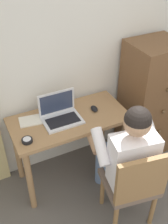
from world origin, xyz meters
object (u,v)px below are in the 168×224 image
object	(u,v)px
desk	(70,129)
desk_clock	(27,140)
person_seated	(126,152)
chair	(133,184)
computer_mouse	(94,109)
notebook_pad	(31,121)
laptop	(60,114)
dresser	(149,100)

from	to	relation	value
desk	desk_clock	world-z (taller)	desk_clock
desk	person_seated	bearing A→B (deg)	-63.04
chair	desk_clock	bearing A→B (deg)	139.77
desk	computer_mouse	bearing A→B (deg)	1.70
computer_mouse	desk_clock	distance (m)	0.71
desk_clock	notebook_pad	distance (m)	0.27
laptop	desk_clock	world-z (taller)	laptop
desk	chair	size ratio (longest dim) A/B	1.23
notebook_pad	laptop	bearing A→B (deg)	-10.26
desk	person_seated	xyz separation A→B (m)	(0.27, -0.53, 0.05)
person_seated	computer_mouse	xyz separation A→B (m)	(-0.01, 0.54, 0.10)
computer_mouse	notebook_pad	bearing A→B (deg)	177.18
dresser	computer_mouse	xyz separation A→B (m)	(-0.68, -0.04, 0.12)
desk_clock	desk	bearing A→B (deg)	17.91
desk	person_seated	distance (m)	0.60
person_seated	notebook_pad	xyz separation A→B (m)	(-0.59, 0.64, 0.09)
chair	laptop	distance (m)	0.86
person_seated	laptop	size ratio (longest dim) A/B	3.48
desk	notebook_pad	xyz separation A→B (m)	(-0.32, 0.11, 0.14)
dresser	chair	world-z (taller)	dresser
chair	computer_mouse	size ratio (longest dim) A/B	8.67
person_seated	laptop	world-z (taller)	person_seated
laptop	notebook_pad	bearing A→B (deg)	161.45
chair	person_seated	size ratio (longest dim) A/B	0.73
person_seated	dresser	bearing A→B (deg)	40.83
person_seated	notebook_pad	distance (m)	0.87
desk	desk_clock	size ratio (longest dim) A/B	11.89
chair	person_seated	world-z (taller)	person_seated
dresser	computer_mouse	size ratio (longest dim) A/B	12.73
desk	notebook_pad	size ratio (longest dim) A/B	5.10
desk_clock	person_seated	bearing A→B (deg)	-29.13
desk	person_seated	world-z (taller)	person_seated
chair	desk_clock	distance (m)	0.93
computer_mouse	desk_clock	xyz separation A→B (m)	(-0.69, -0.15, -0.00)
desk_clock	dresser	bearing A→B (deg)	7.75
dresser	computer_mouse	bearing A→B (deg)	-176.69
desk	laptop	xyz separation A→B (m)	(-0.07, 0.02, 0.19)
computer_mouse	chair	bearing A→B (deg)	-84.62
dresser	person_seated	distance (m)	0.88
desk_clock	notebook_pad	size ratio (longest dim) A/B	0.43
laptop	computer_mouse	distance (m)	0.34
person_seated	computer_mouse	bearing A→B (deg)	90.99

